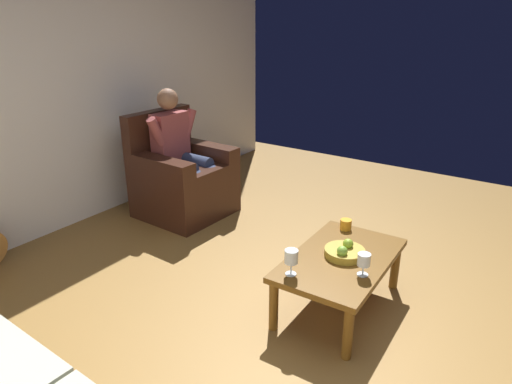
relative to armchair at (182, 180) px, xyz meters
name	(u,v)px	position (x,y,z in m)	size (l,w,h in m)	color
ground_plane	(348,310)	(0.61, 2.06, -0.35)	(6.62, 6.62, 0.00)	olive
wall_back	(69,81)	(0.61, -0.72, 0.97)	(5.87, 0.06, 2.65)	silver
armchair	(182,180)	(0.00, 0.00, 0.00)	(0.83, 0.81, 1.01)	#341A11
person_seated	(180,149)	(0.00, 0.00, 0.32)	(0.63, 0.57, 1.24)	brown
coffee_table	(340,264)	(0.61, 1.98, -0.02)	(1.00, 0.62, 0.39)	brown
wine_glass_near	(364,261)	(0.74, 2.19, 0.13)	(0.08, 0.08, 0.15)	silver
wine_glass_far	(291,258)	(0.98, 1.82, 0.15)	(0.08, 0.08, 0.17)	silver
fruit_bowl	(345,252)	(0.58, 2.00, 0.07)	(0.27, 0.27, 0.11)	olive
candle_jar	(346,224)	(0.20, 1.84, 0.07)	(0.08, 0.08, 0.08)	orange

